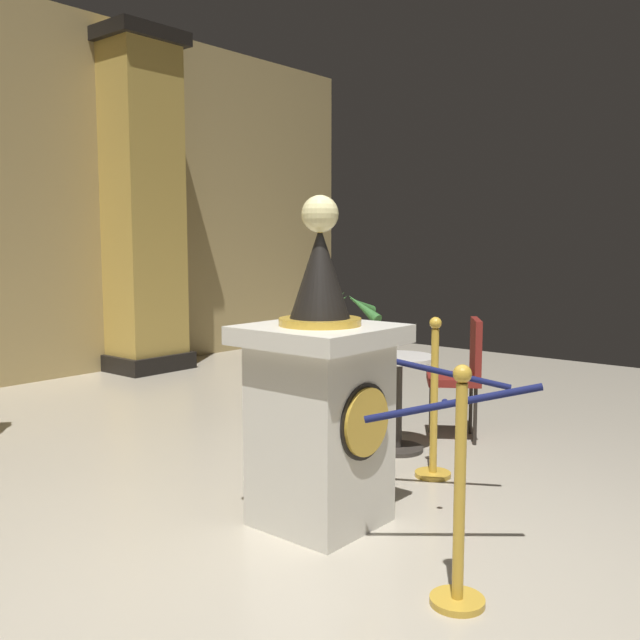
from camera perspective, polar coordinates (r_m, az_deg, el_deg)
ground_plane at (r=3.63m, az=3.12°, el=-19.13°), size 12.98×12.98×0.00m
pedestal_clock at (r=3.89m, az=0.04°, el=-6.49°), size 0.75×0.75×1.81m
stanchion_near at (r=3.19m, az=11.17°, el=-15.73°), size 0.24×0.24×1.05m
stanchion_far at (r=4.77m, az=9.18°, el=-8.06°), size 0.24×0.24×1.07m
velvet_rope at (r=3.87m, az=10.08°, el=-5.27°), size 1.20×1.19×0.22m
column_right at (r=8.84m, az=-14.38°, el=8.95°), size 0.95×0.95×4.00m
potted_palm_right at (r=6.54m, az=2.25°, el=-4.76°), size 0.82×0.79×1.14m
cafe_table at (r=5.29m, az=6.34°, el=-5.69°), size 0.55×0.55×0.72m
cafe_chair_red at (r=5.66m, az=11.48°, el=-3.80°), size 0.56×0.56×0.96m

